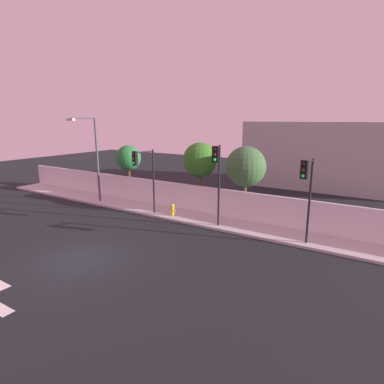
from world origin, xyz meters
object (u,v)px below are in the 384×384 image
object	(u,v)px
street_lamp_curbside	(93,152)
roadside_tree_leftmost	(128,158)
traffic_light_right	(217,169)
fire_hydrant	(173,209)
traffic_light_left	(143,168)
traffic_light_center	(307,184)
roadside_tree_midleft	(200,160)
roadside_tree_midright	(246,167)

from	to	relation	value
street_lamp_curbside	roadside_tree_leftmost	distance (m)	3.51
traffic_light_right	fire_hydrant	world-z (taller)	traffic_light_right
traffic_light_right	street_lamp_curbside	world-z (taller)	street_lamp_curbside
traffic_light_left	fire_hydrant	distance (m)	3.32
traffic_light_center	fire_hydrant	bearing A→B (deg)	175.88
street_lamp_curbside	roadside_tree_midleft	bearing A→B (deg)	24.95
traffic_light_left	traffic_light_center	xyz separation A→B (m)	(10.17, 0.34, 0.01)
street_lamp_curbside	roadside_tree_midright	bearing A→B (deg)	17.39
traffic_light_left	traffic_light_right	distance (m)	5.22
traffic_light_left	roadside_tree_midleft	world-z (taller)	roadside_tree_midleft
street_lamp_curbside	roadside_tree_leftmost	size ratio (longest dim) A/B	1.49
traffic_light_left	street_lamp_curbside	xyz separation A→B (m)	(-5.52, 0.69, 0.67)
traffic_light_right	fire_hydrant	xyz separation A→B (m)	(-3.62, 0.61, -3.08)
fire_hydrant	roadside_tree_leftmost	world-z (taller)	roadside_tree_leftmost
roadside_tree_midleft	roadside_tree_midright	size ratio (longest dim) A/B	1.02
traffic_light_left	traffic_light_center	distance (m)	10.18
traffic_light_center	roadside_tree_leftmost	world-z (taller)	traffic_light_center
traffic_light_center	street_lamp_curbside	size ratio (longest dim) A/B	0.69
traffic_light_center	traffic_light_right	xyz separation A→B (m)	(-4.97, 0.01, 0.31)
traffic_light_right	roadside_tree_midleft	distance (m)	5.06
traffic_light_center	roadside_tree_midright	size ratio (longest dim) A/B	0.93
traffic_light_right	fire_hydrant	distance (m)	4.79
traffic_light_left	traffic_light_right	bearing A→B (deg)	3.92
traffic_light_center	traffic_light_left	bearing A→B (deg)	-178.07
traffic_light_right	roadside_tree_midleft	xyz separation A→B (m)	(-3.40, 3.74, -0.11)
traffic_light_right	roadside_tree_leftmost	xyz separation A→B (m)	(-10.45, 3.74, -0.45)
traffic_light_left	roadside_tree_midright	bearing A→B (deg)	37.42
traffic_light_center	roadside_tree_midright	xyz separation A→B (m)	(-4.82, 3.75, -0.02)
traffic_light_center	traffic_light_right	world-z (taller)	traffic_light_right
traffic_light_center	roadside_tree_midleft	size ratio (longest dim) A/B	0.91
roadside_tree_midright	traffic_light_left	bearing A→B (deg)	-142.58
roadside_tree_leftmost	roadside_tree_midleft	world-z (taller)	roadside_tree_midleft
fire_hydrant	roadside_tree_midleft	xyz separation A→B (m)	(0.22, 3.13, 2.97)
fire_hydrant	roadside_tree_leftmost	xyz separation A→B (m)	(-6.83, 3.13, 2.64)
traffic_light_left	roadside_tree_leftmost	distance (m)	6.66
fire_hydrant	roadside_tree_leftmost	bearing A→B (deg)	155.36
roadside_tree_midright	roadside_tree_leftmost	bearing A→B (deg)	180.00
fire_hydrant	roadside_tree_midleft	distance (m)	4.32
roadside_tree_midleft	traffic_light_center	bearing A→B (deg)	-24.12
roadside_tree_leftmost	roadside_tree_midleft	size ratio (longest dim) A/B	0.89
traffic_light_center	roadside_tree_midleft	distance (m)	9.18
traffic_light_left	roadside_tree_midleft	xyz separation A→B (m)	(1.80, 4.10, 0.21)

